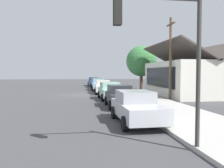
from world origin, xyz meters
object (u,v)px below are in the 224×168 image
object	(u,v)px
shade_tree	(141,61)
utility_pole_wooden	(170,57)
car_ivory	(103,87)
car_charcoal	(120,96)
car_navy	(93,81)
car_skyblue	(98,85)
car_olive	(97,83)
traffic_light_main	(167,42)
car_seafoam	(110,91)
car_silver	(136,107)
fire_hydrant_red	(122,92)

from	to	relation	value
shade_tree	utility_pole_wooden	size ratio (longest dim) A/B	0.83
car_ivory	car_charcoal	bearing A→B (deg)	2.97
shade_tree	utility_pole_wooden	bearing A→B (deg)	-2.53
shade_tree	car_ivory	bearing A→B (deg)	-50.81
car_navy	car_skyblue	xyz separation A→B (m)	(11.23, 0.01, -0.00)
car_olive	traffic_light_main	size ratio (longest dim) A/B	0.90
traffic_light_main	car_charcoal	bearing A→B (deg)	178.20
traffic_light_main	utility_pole_wooden	size ratio (longest dim) A/B	0.69
car_seafoam	utility_pole_wooden	xyz separation A→B (m)	(1.23, 5.39, 3.11)
car_skyblue	car_silver	xyz separation A→B (m)	(21.61, 0.06, 0.00)
car_skyblue	shade_tree	size ratio (longest dim) A/B	0.77
car_seafoam	car_charcoal	world-z (taller)	same
car_charcoal	fire_hydrant_red	bearing A→B (deg)	169.04
car_olive	shade_tree	size ratio (longest dim) A/B	0.75
car_skyblue	car_ivory	size ratio (longest dim) A/B	1.10
traffic_light_main	car_seafoam	bearing A→B (deg)	178.96
shade_tree	traffic_light_main	world-z (taller)	shade_tree
utility_pole_wooden	fire_hydrant_red	xyz separation A→B (m)	(-2.90, -4.00, -3.43)
car_seafoam	fire_hydrant_red	world-z (taller)	car_seafoam
car_skyblue	car_ivory	xyz separation A→B (m)	(5.15, 0.08, -0.00)
car_olive	utility_pole_wooden	distance (m)	18.83
car_silver	shade_tree	size ratio (longest dim) A/B	0.75
car_seafoam	utility_pole_wooden	size ratio (longest dim) A/B	0.63
shade_tree	utility_pole_wooden	xyz separation A→B (m)	(12.06, -0.53, -0.16)
car_skyblue	fire_hydrant_red	xyz separation A→B (m)	(9.41, 1.55, -0.32)
shade_tree	utility_pole_wooden	world-z (taller)	utility_pole_wooden
car_seafoam	shade_tree	bearing A→B (deg)	150.19
traffic_light_main	fire_hydrant_red	bearing A→B (deg)	174.32
car_seafoam	car_silver	world-z (taller)	same
car_navy	fire_hydrant_red	xyz separation A→B (m)	(20.64, 1.56, -0.32)
car_navy	utility_pole_wooden	bearing A→B (deg)	16.01
shade_tree	fire_hydrant_red	size ratio (longest dim) A/B	8.82
car_olive	car_ivory	distance (m)	10.62
car_skyblue	car_seafoam	bearing A→B (deg)	2.29
car_charcoal	shade_tree	world-z (taller)	shade_tree
car_skyblue	car_charcoal	xyz separation A→B (m)	(16.09, 0.20, -0.00)
car_silver	utility_pole_wooden	world-z (taller)	utility_pole_wooden
car_olive	shade_tree	bearing A→B (deg)	45.60
traffic_light_main	car_ivory	bearing A→B (deg)	179.47
utility_pole_wooden	car_olive	bearing A→B (deg)	-163.30
traffic_light_main	car_navy	bearing A→B (deg)	179.85
car_ivory	shade_tree	xyz separation A→B (m)	(-4.89, 6.00, 3.27)
car_navy	car_skyblue	size ratio (longest dim) A/B	0.99
car_olive	traffic_light_main	xyz separation A→B (m)	(31.56, -0.32, 2.67)
car_charcoal	shade_tree	xyz separation A→B (m)	(-15.83, 5.88, 3.27)
car_charcoal	utility_pole_wooden	bearing A→B (deg)	125.65
car_navy	car_ivory	xyz separation A→B (m)	(16.38, 0.09, -0.00)
car_charcoal	traffic_light_main	xyz separation A→B (m)	(10.00, -0.31, 2.68)
car_seafoam	fire_hydrant_red	xyz separation A→B (m)	(-1.67, 1.39, -0.32)
car_charcoal	car_ivory	bearing A→B (deg)	-178.93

